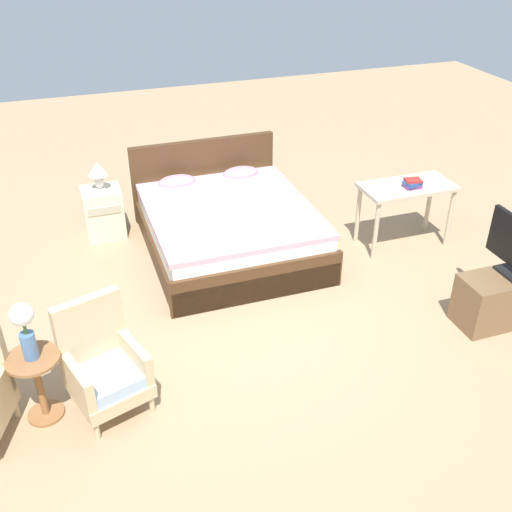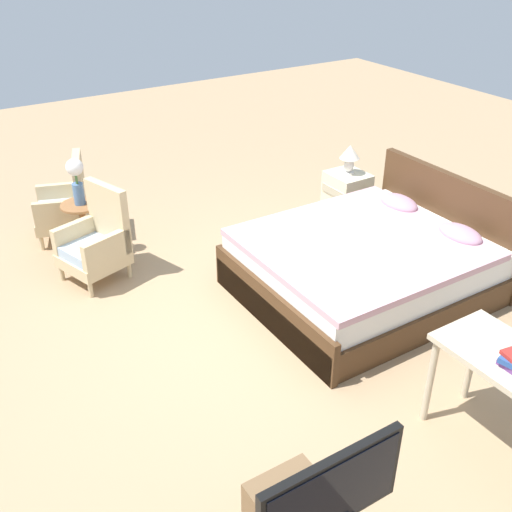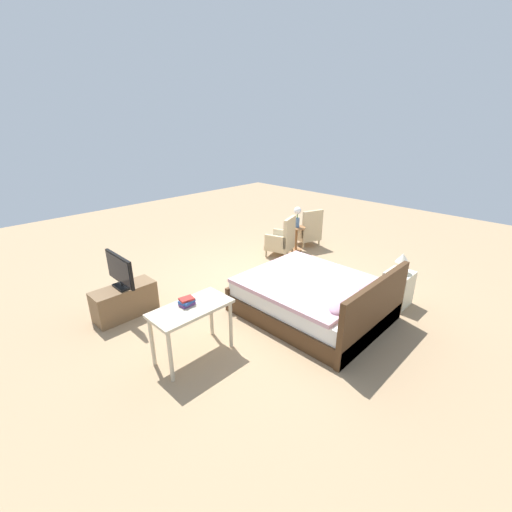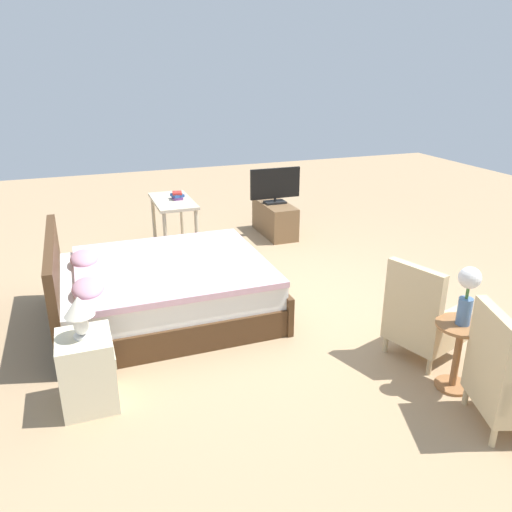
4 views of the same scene
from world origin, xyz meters
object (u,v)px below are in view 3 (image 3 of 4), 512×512
vanity_desk (191,314)px  tv_flatscreen (120,271)px  armchair_by_window_right (282,240)px  tv_stand (125,301)px  bed (315,299)px  armchair_by_window_left (308,231)px  side_table (296,236)px  book_stack (187,302)px  flower_vase (297,215)px  table_lamp (402,260)px  nightstand (398,288)px

vanity_desk → tv_flatscreen: bearing=-84.0°
armchair_by_window_right → tv_stand: 3.70m
tv_stand → bed: bearing=134.5°
armchair_by_window_left → vanity_desk: 4.76m
armchair_by_window_right → side_table: (-0.49, 0.03, -0.01)m
bed → tv_stand: size_ratio=2.24×
armchair_by_window_left → book_stack: (4.51, 1.42, 0.41)m
flower_vase → book_stack: bearing=19.1°
flower_vase → tv_stand: size_ratio=0.50×
table_lamp → vanity_desk: 3.48m
armchair_by_window_left → nightstand: armchair_by_window_left is taller
side_table → tv_stand: size_ratio=0.61×
table_lamp → tv_flatscreen: tv_flatscreen is taller
bed → book_stack: size_ratio=10.52×
bed → tv_flatscreen: 3.04m
armchair_by_window_right → tv_stand: bearing=-1.6°
tv_stand → armchair_by_window_left: bearing=178.7°
flower_vase → tv_stand: bearing=-1.8°
side_table → tv_flatscreen: tv_flatscreen is taller
bed → tv_flatscreen: (2.11, -2.14, 0.48)m
vanity_desk → book_stack: (0.01, -0.07, 0.16)m
flower_vase → side_table: bearing=90.0°
side_table → tv_flatscreen: 4.21m
armchair_by_window_left → tv_flatscreen: size_ratio=1.17×
book_stack → nightstand: bearing=156.6°
armchair_by_window_left → nightstand: size_ratio=1.56×
armchair_by_window_right → table_lamp: bearing=83.6°
armchair_by_window_left → side_table: (0.49, 0.03, -0.01)m
tv_flatscreen → vanity_desk: tv_flatscreen is taller
nightstand → bed: bearing=-31.5°
book_stack → flower_vase: bearing=-160.9°
vanity_desk → armchair_by_window_right: bearing=-157.1°
flower_vase → table_lamp: flower_vase is taller
armchair_by_window_right → tv_flatscreen: bearing=-1.6°
armchair_by_window_left → flower_vase: bearing=3.2°
table_lamp → side_table: bearing=-106.1°
nightstand → tv_stand: bearing=-40.8°
armchair_by_window_right → nightstand: bearing=83.6°
armchair_by_window_right → side_table: size_ratio=1.58×
bed → nightstand: bed is taller
vanity_desk → armchair_by_window_left: bearing=-161.7°
flower_vase → nightstand: flower_vase is taller
armchair_by_window_left → tv_flatscreen: 4.69m
table_lamp → armchair_by_window_left: bearing=-114.6°
nightstand → vanity_desk: vanity_desk is taller
flower_vase → table_lamp: 2.90m
vanity_desk → tv_stand: bearing=-84.1°
armchair_by_window_right → tv_stand: size_ratio=0.96×
tv_stand → tv_flatscreen: (0.00, -0.00, 0.53)m
side_table → book_stack: bearing=19.1°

